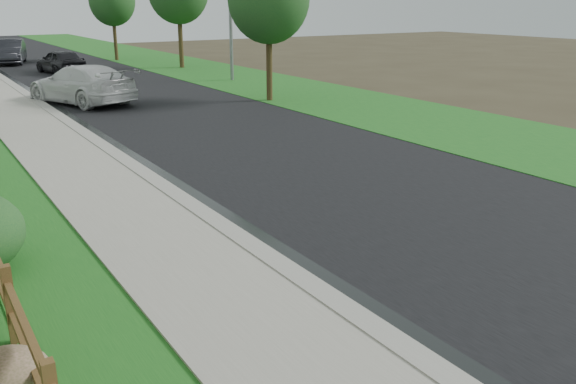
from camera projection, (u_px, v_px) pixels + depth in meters
road at (78, 74)px, 35.87m from camera, size 8.00×90.00×0.02m
curb at (1, 77)px, 33.72m from camera, size 0.40×90.00×0.12m
wet_gutter at (8, 78)px, 33.91m from camera, size 0.50×90.00×0.00m
verge_far at (187, 67)px, 39.37m from camera, size 6.00×90.00×0.04m
white_suv at (81, 84)px, 25.27m from camera, size 3.93×5.91×1.59m
dark_car_mid at (60, 61)px, 35.71m from camera, size 2.37×4.34×1.40m
dark_car_far at (10, 52)px, 41.10m from camera, size 2.85×5.15×1.61m
boulder at (2, 380)px, 6.41m from camera, size 1.12×0.90×0.67m
tree_far_right at (112, 1)px, 42.51m from camera, size 3.18×3.18×5.86m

